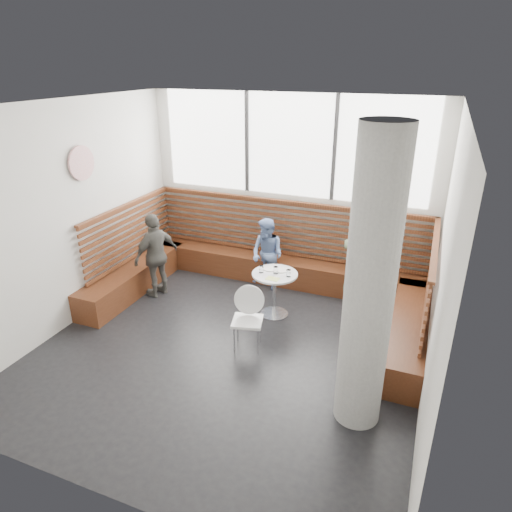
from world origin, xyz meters
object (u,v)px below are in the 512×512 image
at_px(adult_man, 361,285).
at_px(child_left, 156,255).
at_px(cafe_chair, 249,313).
at_px(concrete_column, 370,287).
at_px(child_back, 267,254).
at_px(cafe_table, 275,285).

xyz_separation_m(adult_man, child_left, (-3.34, 0.01, -0.09)).
relative_size(cafe_chair, adult_man, 0.54).
height_order(concrete_column, cafe_chair, concrete_column).
height_order(cafe_chair, child_back, child_back).
height_order(adult_man, child_left, adult_man).
relative_size(cafe_chair, child_back, 0.70).
distance_m(concrete_column, cafe_chair, 2.12).
bearing_deg(child_left, concrete_column, 85.02).
height_order(concrete_column, child_left, concrete_column).
bearing_deg(cafe_chair, child_back, 88.58).
xyz_separation_m(concrete_column, child_left, (-3.63, 1.64, -0.89)).
xyz_separation_m(cafe_table, cafe_chair, (-0.04, -0.92, -0.00)).
bearing_deg(child_back, cafe_chair, -57.37).
relative_size(child_back, child_left, 0.88).
bearing_deg(cafe_table, concrete_column, -47.18).
relative_size(concrete_column, cafe_table, 4.50).
distance_m(cafe_chair, adult_man, 1.60).
relative_size(concrete_column, child_back, 2.57).
height_order(adult_man, child_back, adult_man).
distance_m(adult_man, child_left, 3.34).
xyz_separation_m(cafe_chair, adult_man, (1.34, 0.83, 0.29)).
bearing_deg(cafe_chair, concrete_column, -40.40).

